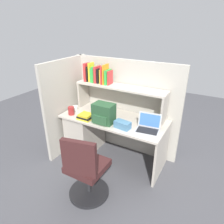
{
  "coord_description": "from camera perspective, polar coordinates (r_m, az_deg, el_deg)",
  "views": [
    {
      "loc": [
        1.32,
        -2.39,
        2.08
      ],
      "look_at": [
        0.0,
        -0.05,
        0.85
      ],
      "focal_mm": 32.27,
      "sensor_mm": 36.0,
      "label": 1
    }
  ],
  "objects": [
    {
      "name": "tissue_box",
      "position": [
        2.76,
        2.98,
        -3.62
      ],
      "size": [
        0.23,
        0.15,
        0.1
      ],
      "primitive_type": "cube",
      "rotation": [
        0.0,
        0.0,
        -0.13
      ],
      "color": "teal",
      "rests_on": "desk"
    },
    {
      "name": "paper_cup",
      "position": [
        3.35,
        -10.32,
        1.11
      ],
      "size": [
        0.08,
        0.08,
        0.08
      ],
      "primitive_type": "cylinder",
      "color": "white",
      "rests_on": "desk"
    },
    {
      "name": "snack_canister",
      "position": [
        3.2,
        -11.49,
        0.35
      ],
      "size": [
        0.1,
        0.1,
        0.13
      ],
      "primitive_type": "cylinder",
      "color": "maroon",
      "rests_on": "desk"
    },
    {
      "name": "desk",
      "position": [
        3.39,
        -5.36,
        -5.21
      ],
      "size": [
        1.6,
        0.7,
        0.73
      ],
      "color": "beige",
      "rests_on": "ground_plane"
    },
    {
      "name": "computer_mouse",
      "position": [
        3.17,
        -4.89,
        -0.42
      ],
      "size": [
        0.09,
        0.12,
        0.03
      ],
      "primitive_type": "cube",
      "rotation": [
        0.0,
        0.0,
        0.27
      ],
      "color": "#262628",
      "rests_on": "desk"
    },
    {
      "name": "overhead_hutch",
      "position": [
        3.08,
        2.29,
        5.63
      ],
      "size": [
        1.44,
        0.28,
        0.45
      ],
      "color": "#B3A99C",
      "rests_on": "desk"
    },
    {
      "name": "ground_plane",
      "position": [
        3.44,
        0.42,
        -12.68
      ],
      "size": [
        8.0,
        8.0,
        0.0
      ],
      "primitive_type": "plane",
      "color": "#4C4C51"
    },
    {
      "name": "desk_book_stack",
      "position": [
        3.04,
        -7.44,
        -1.25
      ],
      "size": [
        0.21,
        0.2,
        0.08
      ],
      "color": "yellow",
      "rests_on": "desk"
    },
    {
      "name": "office_chair",
      "position": [
        2.58,
        -7.39,
        -16.6
      ],
      "size": [
        0.52,
        0.53,
        0.93
      ],
      "rotation": [
        0.0,
        0.0,
        3.36
      ],
      "color": "black",
      "rests_on": "ground_plane"
    },
    {
      "name": "cubicle_partition_left",
      "position": [
        3.45,
        -12.4,
        1.75
      ],
      "size": [
        0.05,
        1.06,
        1.55
      ],
      "primitive_type": "cube",
      "color": "#B2ADA0",
      "rests_on": "ground_plane"
    },
    {
      "name": "laptop",
      "position": [
        2.74,
        10.21,
        -4.18
      ],
      "size": [
        0.34,
        0.29,
        0.22
      ],
      "color": "#B7BABF",
      "rests_on": "desk"
    },
    {
      "name": "cubicle_partition_rear",
      "position": [
        3.34,
        3.62,
        1.51
      ],
      "size": [
        1.84,
        0.05,
        1.55
      ],
      "primitive_type": "cube",
      "color": "#B2ADA0",
      "rests_on": "ground_plane"
    },
    {
      "name": "reference_books_on_shelf",
      "position": [
        3.21,
        -4.07,
        10.55
      ],
      "size": [
        0.45,
        0.18,
        0.3
      ],
      "color": "red",
      "rests_on": "overhead_hutch"
    },
    {
      "name": "backpack",
      "position": [
        2.86,
        -2.41,
        -0.46
      ],
      "size": [
        0.3,
        0.23,
        0.29
      ],
      "color": "#264C2D",
      "rests_on": "desk"
    }
  ]
}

